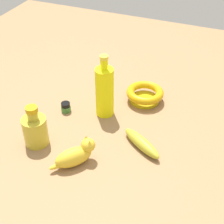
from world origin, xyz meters
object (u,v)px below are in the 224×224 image
banana (142,143)px  bowl (145,94)px  cat_figurine (76,155)px  bottle_tall (105,91)px  bottle_short (35,130)px  nail_polish_jar (66,107)px

banana → bowl: size_ratio=1.17×
cat_figurine → bottle_tall: bearing=-85.9°
bowl → cat_figurine: bearing=76.9°
bottle_short → bowl: bearing=-125.4°
nail_polish_jar → bowl: bearing=-145.1°
bottle_short → banana: bearing=-161.9°
bottle_tall → banana: 0.24m
cat_figurine → bowl: cat_figurine is taller
nail_polish_jar → bowl: bowl is taller
cat_figurine → bottle_short: size_ratio=0.88×
bottle_tall → nail_polish_jar: 0.17m
bowl → nail_polish_jar: bearing=34.9°
nail_polish_jar → bowl: 0.31m
bottle_tall → nail_polish_jar: bearing=17.6°
bottle_short → nail_polish_jar: (-0.01, -0.19, -0.04)m
bottle_short → banana: (-0.33, -0.11, -0.04)m
bottle_short → cat_figurine: bearing=168.1°
bottle_short → nail_polish_jar: bottle_short is taller
nail_polish_jar → banana: bearing=166.0°
bottle_short → nail_polish_jar: size_ratio=3.97×
cat_figurine → banana: cat_figurine is taller
bottle_short → banana: size_ratio=0.87×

